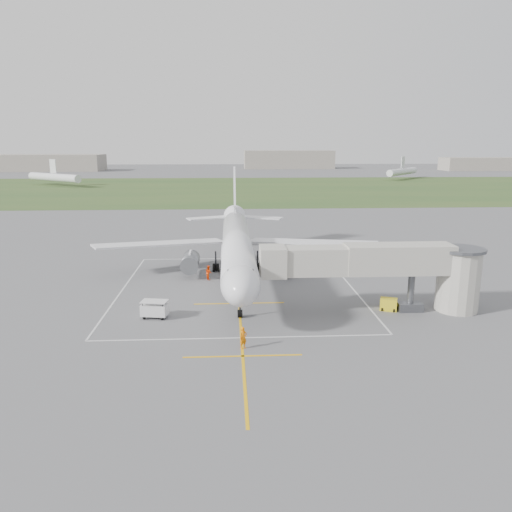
{
  "coord_description": "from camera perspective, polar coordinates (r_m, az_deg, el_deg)",
  "views": [
    {
      "loc": [
        -1.02,
        -62.73,
        17.44
      ],
      "look_at": [
        2.22,
        -4.0,
        4.0
      ],
      "focal_mm": 35.0,
      "sensor_mm": 36.0,
      "label": 1
    }
  ],
  "objects": [
    {
      "name": "apron_markings",
      "position": [
        59.54,
        -2.04,
        -4.16
      ],
      "size": [
        28.2,
        60.0,
        0.01
      ],
      "color": "#EEAD0E",
      "rests_on": "ground"
    },
    {
      "name": "ramp_worker_wing",
      "position": [
        64.99,
        -5.45,
        -1.89
      ],
      "size": [
        1.05,
        1.14,
        1.89
      ],
      "primitive_type": "imported",
      "rotation": [
        0.0,
        0.0,
        2.04
      ],
      "color": "#FF4408",
      "rests_on": "ground"
    },
    {
      "name": "ramp_worker_nose",
      "position": [
        43.57,
        -1.47,
        -9.33
      ],
      "size": [
        0.86,
        0.79,
        1.97
      ],
      "primitive_type": "imported",
      "rotation": [
        0.0,
        0.0,
        0.59
      ],
      "color": "orange",
      "rests_on": "ground"
    },
    {
      "name": "ground",
      "position": [
        65.12,
        -2.14,
        -2.67
      ],
      "size": [
        700.0,
        700.0,
        0.0
      ],
      "primitive_type": "plane",
      "color": "#535356",
      "rests_on": "ground"
    },
    {
      "name": "jet_bridge",
      "position": [
        53.53,
        15.17,
        -1.31
      ],
      "size": [
        23.4,
        5.0,
        7.2
      ],
      "color": "#ACA89B",
      "rests_on": "ground"
    },
    {
      "name": "distant_hangars",
      "position": [
        328.5,
        -5.9,
        10.67
      ],
      "size": [
        345.0,
        49.0,
        12.0
      ],
      "color": "gray",
      "rests_on": "ground"
    },
    {
      "name": "airliner",
      "position": [
        64.82,
        -2.19,
        1.25
      ],
      "size": [
        38.93,
        46.75,
        13.52
      ],
      "color": "silver",
      "rests_on": "ground"
    },
    {
      "name": "grass_strip",
      "position": [
        193.52,
        -2.87,
        7.69
      ],
      "size": [
        700.0,
        120.0,
        0.02
      ],
      "primitive_type": "cube",
      "color": "#2E4F22",
      "rests_on": "ground"
    },
    {
      "name": "gpu_unit",
      "position": [
        54.98,
        14.91,
        -5.37
      ],
      "size": [
        2.02,
        1.7,
        1.3
      ],
      "rotation": [
        0.0,
        0.0,
        -0.35
      ],
      "color": "yellow",
      "rests_on": "ground"
    },
    {
      "name": "baggage_cart",
      "position": [
        51.87,
        -11.51,
        -5.97
      ],
      "size": [
        2.81,
        1.98,
        1.8
      ],
      "rotation": [
        0.0,
        0.0,
        -0.18
      ],
      "color": "silver",
      "rests_on": "ground"
    },
    {
      "name": "distant_aircraft",
      "position": [
        225.28,
        -1.42,
        9.34
      ],
      "size": [
        180.34,
        56.54,
        8.85
      ],
      "color": "silver",
      "rests_on": "ground"
    }
  ]
}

